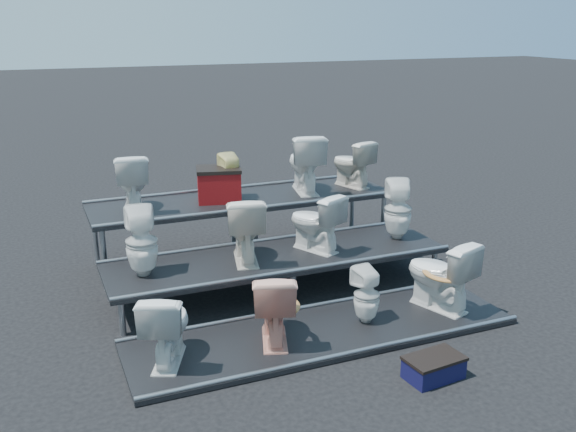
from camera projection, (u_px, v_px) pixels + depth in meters
name	position (u px, v px, depth m)	size (l,w,h in m)	color
ground	(278.00, 290.00, 8.03)	(80.00, 80.00, 0.00)	black
tier_front	(323.00, 332.00, 6.87)	(4.20, 1.20, 0.06)	black
tier_mid	(278.00, 273.00, 7.96)	(4.20, 1.20, 0.46)	black
tier_back	(244.00, 227.00, 9.05)	(4.20, 1.20, 0.86)	black
toilet_0	(166.00, 326.00, 6.14)	(0.42, 0.74, 0.75)	silver
toilet_1	(274.00, 305.00, 6.54)	(0.43, 0.76, 0.78)	#EDA38C
toilet_2	(367.00, 295.00, 6.96)	(0.28, 0.29, 0.63)	silver
toilet_3	(440.00, 274.00, 7.28)	(0.46, 0.81, 0.83)	silver
toilet_4	(142.00, 242.00, 7.17)	(0.36, 0.37, 0.80)	silver
toilet_5	(245.00, 228.00, 7.62)	(0.45, 0.79, 0.81)	beige
toilet_6	(315.00, 222.00, 7.97)	(0.41, 0.72, 0.74)	silver
toilet_7	(398.00, 209.00, 8.40)	(0.36, 0.36, 0.79)	silver
toilet_8	(132.00, 182.00, 8.26)	(0.42, 0.74, 0.75)	silver
toilet_9	(230.00, 177.00, 8.76)	(0.29, 0.29, 0.64)	#E9DD8E
toilet_10	(305.00, 163.00, 9.14)	(0.47, 0.83, 0.85)	silver
toilet_11	(352.00, 163.00, 9.44)	(0.39, 0.68, 0.69)	beige
red_crate	(219.00, 186.00, 8.74)	(0.57, 0.46, 0.41)	maroon
step_stool	(434.00, 369.00, 6.04)	(0.53, 0.32, 0.19)	black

